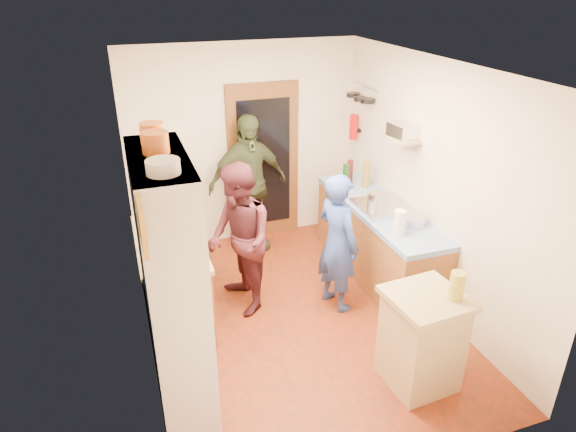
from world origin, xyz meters
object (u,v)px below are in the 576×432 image
hutch_body (173,292)px  island_base (421,342)px  person_left (241,238)px  right_counter_base (377,243)px  person_hob (341,243)px  person_back (249,184)px

hutch_body → island_base: hutch_body is taller
hutch_body → person_left: size_ratio=1.34×
right_counter_base → island_base: bearing=-105.9°
person_hob → person_left: bearing=53.2°
person_left → person_back: (0.43, 1.23, 0.08)m
island_base → right_counter_base: bearing=74.1°
person_hob → person_back: size_ratio=0.85×
island_base → person_left: person_left is taller
person_left → person_back: size_ratio=0.91×
island_base → person_hob: bearing=97.7°
right_counter_base → person_back: size_ratio=1.22×
right_counter_base → person_hob: (-0.67, -0.43, 0.35)m
person_hob → person_back: 1.68m
hutch_body → island_base: 2.16m
person_hob → person_left: 1.05m
right_counter_base → person_hob: size_ratio=1.44×
island_base → person_left: 2.07m
hutch_body → person_back: bearing=62.7°
person_hob → person_back: bearing=2.4°
island_base → person_back: (-0.74, 2.89, 0.47)m
island_base → person_back: person_back is taller
hutch_body → right_counter_base: hutch_body is taller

